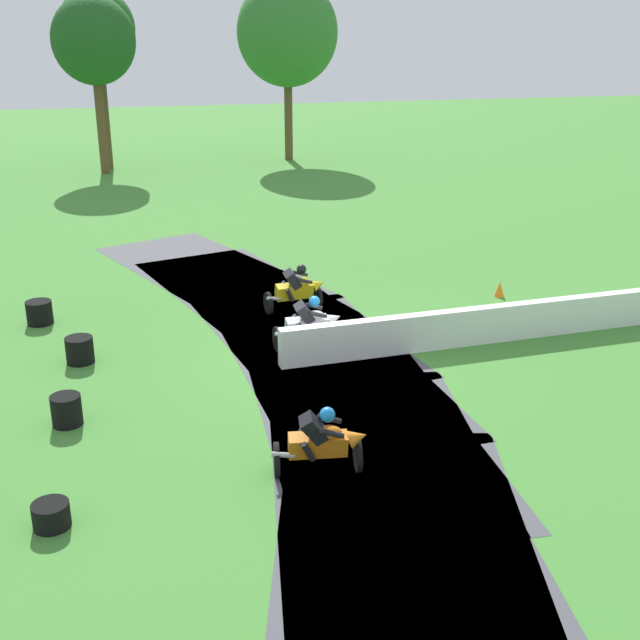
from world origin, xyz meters
TOP-DOWN VIEW (x-y plane):
  - ground_plane at (0.00, 0.00)m, footprint 120.00×120.00m
  - track_asphalt at (-0.63, -0.05)m, footprint 7.68×25.42m
  - safety_barrier at (5.64, 0.41)m, footprint 13.52×1.27m
  - motorcycle_lead_orange at (-1.25, -4.75)m, footprint 1.70×0.91m
  - motorcycle_chase_white at (-0.21, 0.86)m, footprint 1.68×0.85m
  - motorcycle_trailing_yellow at (0.03, 3.49)m, footprint 1.69×0.95m
  - tire_stack_near at (-5.64, -5.25)m, footprint 0.58×0.58m
  - tire_stack_mid_a at (-5.59, -1.81)m, footprint 0.58×0.58m
  - tire_stack_mid_b at (-5.47, 1.26)m, footprint 0.63×0.63m
  - tire_stack_far at (-6.57, 4.10)m, footprint 0.66×0.66m
  - traffic_cone at (5.83, 3.39)m, footprint 0.28×0.28m
  - tree_far_left at (4.71, 28.13)m, footprint 5.35×5.35m
  - tree_far_right at (-5.02, 27.42)m, footprint 3.74×3.74m
  - tree_behind_barrier at (-5.20, 26.07)m, footprint 4.00×4.00m

SIDE VIEW (x-z plane):
  - ground_plane at x=0.00m, z-range 0.00..0.00m
  - track_asphalt at x=-0.63m, z-range 0.00..0.01m
  - tire_stack_near at x=-5.64m, z-range 0.00..0.40m
  - traffic_cone at x=5.83m, z-range 0.00..0.44m
  - tire_stack_mid_a at x=-5.59m, z-range 0.00..0.60m
  - tire_stack_mid_b at x=-5.47m, z-range 0.00..0.60m
  - tire_stack_far at x=-6.57m, z-range 0.00..0.60m
  - safety_barrier at x=5.64m, z-range 0.00..0.90m
  - motorcycle_trailing_yellow at x=0.03m, z-range -0.08..1.35m
  - motorcycle_lead_orange at x=-1.25m, z-range -0.07..1.36m
  - motorcycle_chase_white at x=-0.21m, z-range -0.07..1.36m
  - tree_behind_barrier at x=-5.20m, z-range 2.09..10.59m
  - tree_far_left at x=4.71m, z-range 1.92..11.43m
  - tree_far_right at x=-5.02m, z-range 2.40..11.28m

